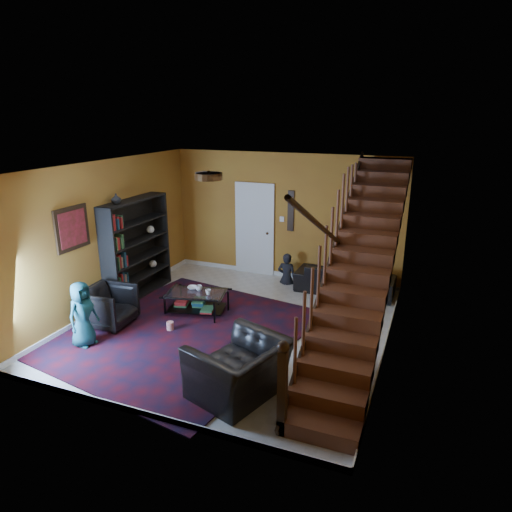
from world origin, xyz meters
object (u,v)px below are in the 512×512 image
(bookshelf, at_px, (137,250))
(armchair_right, at_px, (239,369))
(sofa, at_px, (345,279))
(armchair_left, at_px, (109,306))
(coffee_table, at_px, (197,301))

(bookshelf, relative_size, armchair_right, 1.68)
(bookshelf, bearing_deg, sofa, 23.53)
(sofa, xyz_separation_m, armchair_left, (-3.55, -3.09, 0.07))
(sofa, bearing_deg, armchair_right, 82.57)
(bookshelf, distance_m, armchair_right, 4.18)
(bookshelf, relative_size, sofa, 0.99)
(armchair_right, bearing_deg, coffee_table, -121.02)
(armchair_right, distance_m, coffee_table, 2.76)
(bookshelf, height_order, armchair_right, bookshelf)
(sofa, distance_m, armchair_right, 4.20)
(bookshelf, bearing_deg, coffee_table, -13.73)
(sofa, height_order, armchair_right, armchair_right)
(bookshelf, distance_m, coffee_table, 1.74)
(bookshelf, bearing_deg, armchair_left, -75.72)
(armchair_right, bearing_deg, armchair_left, -91.44)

